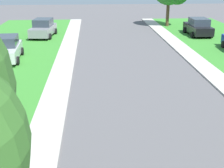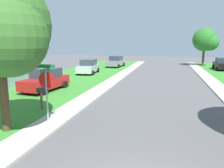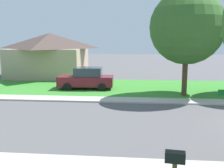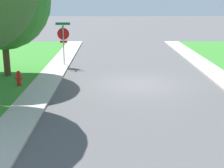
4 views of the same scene
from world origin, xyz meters
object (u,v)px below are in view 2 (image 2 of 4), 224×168
car_black_far_down_street (222,64)px  stop_sign_far_corner (46,84)px  mailbox (41,93)px  car_silver_across_road (88,67)px  tree_sidewalk_near (206,40)px  car_red_behind_trees (45,80)px  tree_sidewalk_far (0,28)px  car_grey_near_corner (116,62)px

car_black_far_down_street → stop_sign_far_corner: bearing=-117.4°
car_black_far_down_street → mailbox: car_black_far_down_street is taller
car_silver_across_road → tree_sidewalk_near: tree_sidewalk_near is taller
car_red_behind_trees → tree_sidewalk_far: 9.03m
car_grey_near_corner → mailbox: car_grey_near_corner is taller
mailbox → tree_sidewalk_near: bearing=66.0°
mailbox → tree_sidewalk_far: bearing=-81.9°
stop_sign_far_corner → mailbox: 2.39m
car_grey_near_corner → stop_sign_far_corner: bearing=-84.0°
stop_sign_far_corner → car_silver_across_road: 16.87m
car_grey_near_corner → tree_sidewalk_near: size_ratio=0.73×
car_black_far_down_street → tree_sidewalk_far: tree_sidewalk_far is taller
car_red_behind_trees → car_black_far_down_street: same height
car_silver_across_road → car_grey_near_corner: bearing=80.0°
tree_sidewalk_far → stop_sign_far_corner: bearing=57.4°
car_black_far_down_street → tree_sidewalk_far: bearing=-117.7°
stop_sign_far_corner → tree_sidewalk_near: 31.72m
mailbox → car_grey_near_corner: bearing=93.0°
stop_sign_far_corner → tree_sidewalk_near: bearing=69.6°
stop_sign_far_corner → tree_sidewalk_near: (11.03, 29.66, 2.25)m
car_grey_near_corner → tree_sidewalk_far: 26.39m
car_black_far_down_street → car_grey_near_corner: (-15.17, 0.35, 0.00)m
stop_sign_far_corner → car_silver_across_road: (-4.06, 16.34, -1.01)m
car_silver_across_road → tree_sidewalk_near: (15.09, 13.32, 3.26)m
stop_sign_far_corner → tree_sidewalk_near: size_ratio=0.45×
car_grey_near_corner → mailbox: bearing=-87.0°
car_grey_near_corner → car_silver_across_road: bearing=-100.0°
car_red_behind_trees → car_grey_near_corner: same height
car_red_behind_trees → car_silver_across_road: bearing=90.9°
mailbox → stop_sign_far_corner: bearing=-50.9°
car_red_behind_trees → mailbox: (2.50, -4.61, 0.14)m
car_silver_across_road → tree_sidewalk_far: bearing=-80.1°
car_silver_across_road → car_black_far_down_street: same height
stop_sign_far_corner → car_black_far_down_street: 27.37m
tree_sidewalk_near → tree_sidewalk_far: bearing=-111.0°
tree_sidewalk_near → mailbox: (-12.43, -27.93, -3.13)m
stop_sign_far_corner → tree_sidewalk_far: size_ratio=0.43×
car_black_far_down_street → car_grey_near_corner: 15.17m
car_silver_across_road → tree_sidewalk_near: bearing=41.4°
tree_sidewalk_near → mailbox: 30.73m
tree_sidewalk_near → car_black_far_down_street: bearing=-73.9°
car_red_behind_trees → tree_sidewalk_far: (2.95, -7.83, 3.39)m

